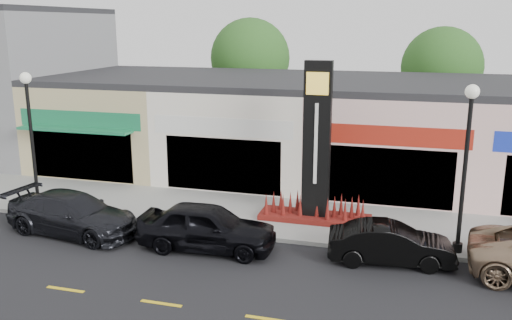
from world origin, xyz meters
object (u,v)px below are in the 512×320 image
object	(u,v)px
car_black_conv	(391,244)
pylon_sign	(316,166)
lamp_east_near	(466,153)
car_dark_sedan	(73,214)
lamp_west_near	(31,128)
car_black_sedan	(207,227)

from	to	relation	value
car_black_conv	pylon_sign	bearing A→B (deg)	39.20
pylon_sign	car_black_conv	bearing A→B (deg)	-44.42
lamp_east_near	car_dark_sedan	size ratio (longest dim) A/B	1.07
lamp_west_near	car_black_conv	world-z (taller)	lamp_west_near
car_dark_sedan	car_black_conv	xyz separation A→B (m)	(11.17, 0.50, -0.09)
car_black_sedan	car_black_conv	xyz separation A→B (m)	(5.99, 0.53, -0.15)
lamp_east_near	car_black_sedan	xyz separation A→B (m)	(-8.09, -1.68, -2.68)
car_dark_sedan	car_black_sedan	distance (m)	5.18
car_dark_sedan	car_black_conv	size ratio (longest dim) A/B	1.30
lamp_west_near	pylon_sign	distance (m)	11.19
lamp_east_near	car_dark_sedan	bearing A→B (deg)	-172.94
lamp_east_near	lamp_west_near	bearing A→B (deg)	180.00
pylon_sign	car_dark_sedan	xyz separation A→B (m)	(-8.27, -3.34, -1.54)
pylon_sign	car_black_conv	xyz separation A→B (m)	(2.90, -2.84, -1.63)
car_black_sedan	car_black_conv	size ratio (longest dim) A/B	1.19
car_dark_sedan	lamp_west_near	bearing A→B (deg)	66.70
lamp_east_near	car_black_sedan	size ratio (longest dim) A/B	1.17
lamp_east_near	pylon_sign	size ratio (longest dim) A/B	0.91
lamp_west_near	car_dark_sedan	distance (m)	4.20
car_black_conv	lamp_east_near	bearing A→B (deg)	-67.76
car_black_sedan	car_dark_sedan	bearing A→B (deg)	87.59
car_dark_sedan	car_black_conv	world-z (taller)	car_dark_sedan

